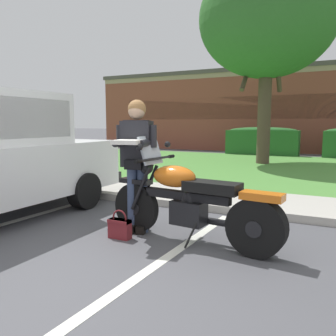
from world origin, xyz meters
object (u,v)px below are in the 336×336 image
Objects in this scene: rider_person at (137,155)px; hedge_left at (262,141)px; motorcycle at (196,203)px; handbag at (120,227)px; brick_building at (312,111)px; shade_tree at (268,19)px.

rider_person reaches higher than hedge_left.
handbag is at bearing -165.38° from motorcycle.
brick_building is (0.01, 17.53, 1.58)m from motorcycle.
hedge_left is at bearing 97.59° from motorcycle.
motorcycle is 0.34× the size of shade_tree.
rider_person is at bearing 79.45° from handbag.
handbag is 11.89m from hedge_left.
shade_tree reaches higher than hedge_left.
rider_person is (-0.85, 0.08, 0.52)m from motorcycle.
rider_person is 8.91m from shade_tree.
motorcycle reaches higher than handbag.
motorcycle reaches higher than hedge_left.
rider_person is at bearing -86.55° from hedge_left.
handbag is (-0.91, -0.24, -0.34)m from motorcycle.
rider_person is 0.08× the size of brick_building.
shade_tree is at bearing -95.17° from brick_building.
brick_building is (1.56, 5.91, 1.41)m from hedge_left.
handbag is 0.02× the size of brick_building.
handbag is 0.05× the size of shade_tree.
motorcycle is 6.23× the size of handbag.
motorcycle is at bearing -5.27° from rider_person.
motorcycle is 11.73m from hedge_left.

